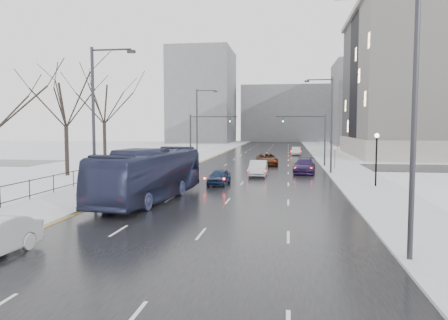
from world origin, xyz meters
The scene contains 25 objects.
road centered at (0.00, 60.00, 0.02)m, with size 16.00×150.00×0.04m, color black.
cross_road centered at (0.00, 48.00, 0.02)m, with size 130.00×10.00×0.04m, color black.
sidewalk_left centered at (-10.50, 60.00, 0.08)m, with size 5.00×150.00×0.16m, color silver.
sidewalk_right centered at (10.50, 60.00, 0.08)m, with size 5.00×150.00×0.16m, color silver.
park_strip centered at (-20.00, 60.00, 0.06)m, with size 14.00×150.00×0.12m, color white.
tree_park_d centered at (-17.80, 34.00, 0.00)m, with size 8.75×8.75×12.50m, color black, non-canonical shape.
tree_park_e centered at (-18.20, 44.00, 0.00)m, with size 9.45×9.45×13.50m, color black, non-canonical shape.
iron_fence centered at (-13.00, 30.00, 0.91)m, with size 0.06×70.00×1.30m.
streetlight_r_near centered at (8.17, 10.00, 5.62)m, with size 2.95×0.25×10.00m.
streetlight_r_mid centered at (8.17, 40.00, 5.62)m, with size 2.95×0.25×10.00m.
streetlight_l_near centered at (-8.17, 20.00, 5.62)m, with size 2.95×0.25×10.00m.
streetlight_l_far centered at (-8.17, 52.00, 5.62)m, with size 2.95×0.25×10.00m.
lamppost_r_mid centered at (11.00, 30.00, 2.94)m, with size 0.36×0.36×4.28m.
mast_signal_right centered at (7.33, 48.00, 4.11)m, with size 6.10×0.33×6.50m.
mast_signal_left centered at (-7.33, 48.00, 4.11)m, with size 6.10×0.33×6.50m.
no_uturn_sign centered at (9.20, 44.00, 2.30)m, with size 0.60×0.06×2.70m.
bldg_far_right centered at (28.00, 115.00, 11.00)m, with size 24.00×20.00×22.00m, color slate.
bldg_far_left centered at (-22.00, 125.00, 14.00)m, with size 18.00×22.00×28.00m, color slate.
bldg_far_center centered at (4.00, 140.00, 9.00)m, with size 30.00×18.00×18.00m, color slate.
bus centered at (-5.19, 21.42, 1.79)m, with size 2.94×12.58×3.50m, color #262B4A.
sedan_center_near centered at (-1.82, 29.85, 0.70)m, with size 1.56×3.89×1.32m, color #172547.
sedan_right_near centered at (1.02, 36.82, 0.82)m, with size 1.65×4.72×1.56m, color silver.
sedan_right_cross centered at (1.29, 49.16, 0.80)m, with size 2.51×5.44×1.51m, color #461E0C.
sedan_right_far centered at (5.68, 40.11, 0.81)m, with size 2.17×5.33×1.55m, color #231541.
sedan_right_distant centered at (5.33, 69.38, 0.73)m, with size 1.46×4.18×1.38m, color white.
Camera 1 is at (3.94, -6.48, 5.02)m, focal length 35.00 mm.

